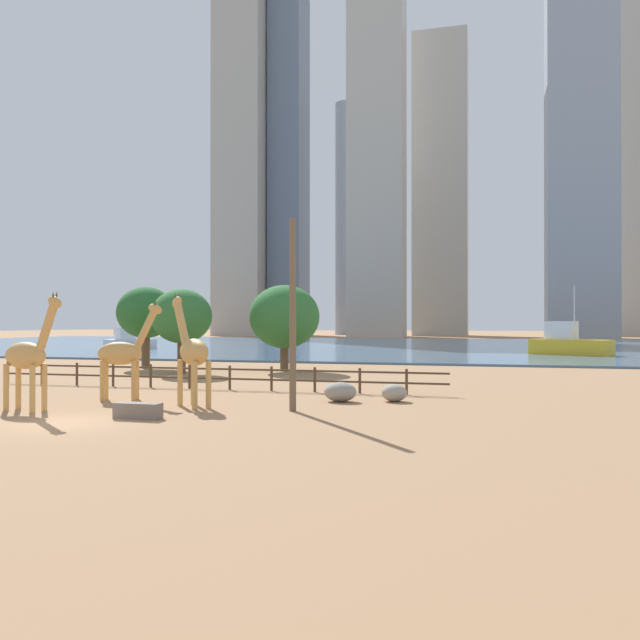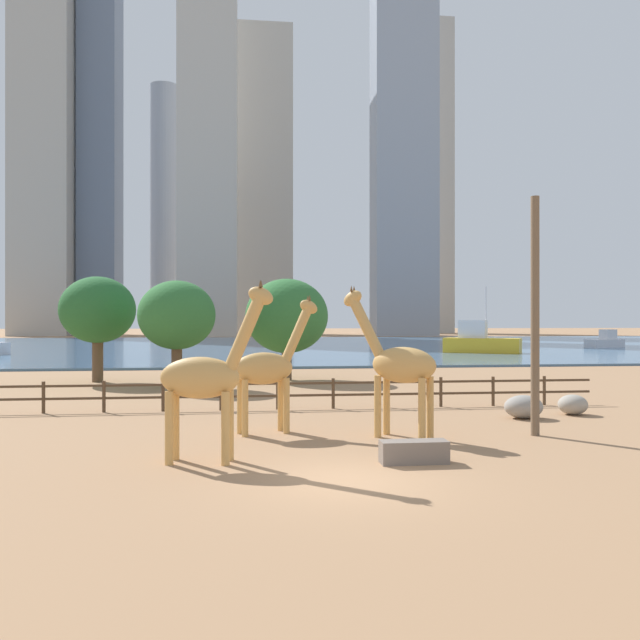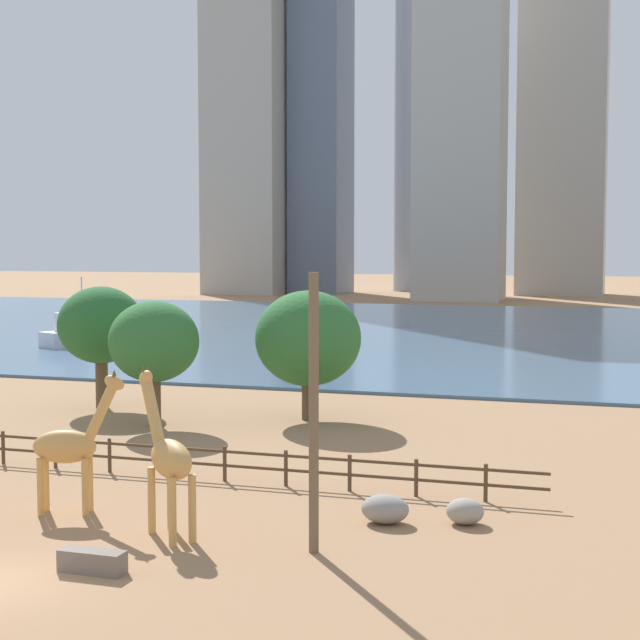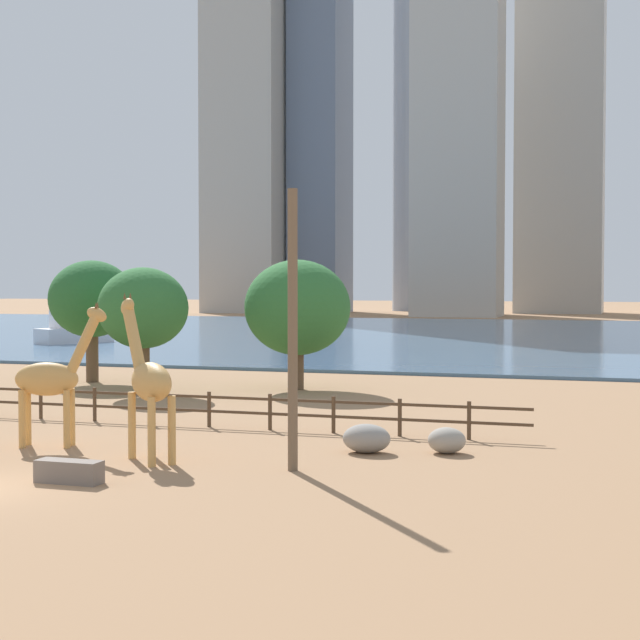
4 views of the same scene
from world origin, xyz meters
name	(u,v)px [view 3 (image 3 of 4)]	position (x,y,z in m)	size (l,w,h in m)	color
ground_plane	(477,331)	(0.00, 80.00, 0.00)	(400.00, 400.00, 0.00)	#9E7551
harbor_water	(472,332)	(0.00, 77.00, 0.10)	(180.00, 86.00, 0.20)	#476B8C
giraffe_companion	(70,446)	(-1.62, 6.43, 2.20)	(3.10, 1.42, 4.68)	tan
giraffe_young	(168,458)	(2.52, 5.16, 2.37)	(3.04, 2.70, 4.99)	tan
utility_pole	(314,414)	(7.11, 5.01, 3.95)	(0.28, 0.28, 7.90)	brown
boulder_near_fence	(465,511)	(10.70, 9.14, 0.40)	(1.18, 1.08, 0.81)	gray
boulder_by_pole	(385,509)	(8.31, 8.46, 0.45)	(1.51, 1.20, 0.90)	gray
feeding_trough	(92,561)	(2.07, 1.57, 0.30)	(1.80, 0.60, 0.60)	#72665B
enclosure_fence	(181,457)	(-0.42, 12.00, 0.77)	(26.12, 0.14, 1.30)	#4C3826
tree_left_large	(154,342)	(-6.28, 21.16, 4.07)	(4.32, 4.32, 6.05)	brown
tree_center_broad	(101,326)	(-11.51, 25.17, 4.42)	(4.56, 4.56, 6.51)	brown
tree_right_tall	(308,339)	(0.17, 25.11, 4.07)	(5.27, 5.27, 6.46)	brown
boat_sailboat	(77,334)	(-29.73, 52.09, 1.18)	(4.80, 6.89, 5.85)	silver
skyline_tower_needle	(564,55)	(2.47, 161.04, 42.64)	(15.18, 11.94, 85.28)	#ADA89E
skyline_block_central	(416,108)	(-25.91, 167.83, 35.49)	(8.33, 8.33, 70.97)	#939EAD
skyline_block_left	(321,22)	(-40.25, 152.69, 49.66)	(9.35, 11.55, 99.33)	slate
skyline_block_right	(245,14)	(-52.46, 145.76, 50.38)	(14.00, 10.03, 100.77)	#ADA89E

